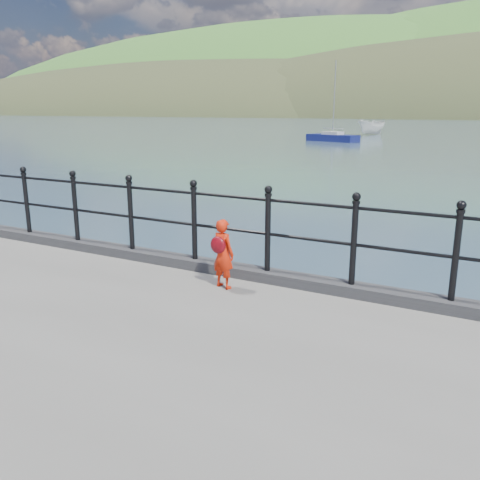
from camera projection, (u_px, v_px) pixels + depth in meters
The scene contains 6 objects.
ground at pixel (235, 333), 7.79m from camera, with size 600.00×600.00×0.00m, color #2D4251.
kerb at pixel (230, 269), 7.39m from camera, with size 60.00×0.30×0.15m, color #28282B.
railing at pixel (230, 219), 7.20m from camera, with size 18.11×0.11×1.20m.
child at pixel (223, 253), 6.74m from camera, with size 0.39×0.33×0.94m.
launch_white at pixel (371, 127), 64.44m from camera, with size 1.86×4.94×1.91m, color silver.
sailboat_port at pixel (332, 138), 51.97m from camera, with size 5.83×3.44×8.12m.
Camera 1 is at (3.45, -6.29, 3.35)m, focal length 38.00 mm.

